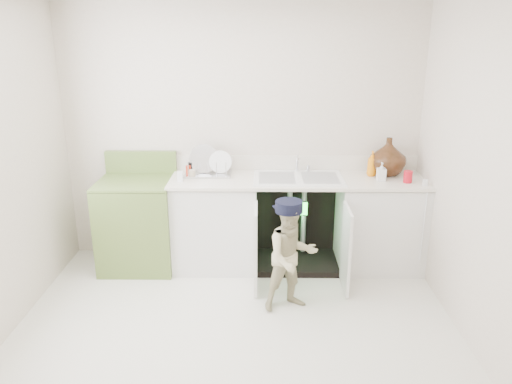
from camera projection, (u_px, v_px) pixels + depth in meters
ground at (236, 333)px, 3.89m from camera, size 3.50×3.50×0.00m
room_shell at (233, 179)px, 3.49m from camera, size 6.00×5.50×1.26m
counter_run at (301, 219)px, 4.88m from camera, size 2.44×1.02×1.26m
avocado_stove at (138, 222)px, 4.88m from camera, size 0.71×0.65×1.10m
repair_worker at (292, 255)px, 4.10m from camera, size 0.55×0.72×0.95m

